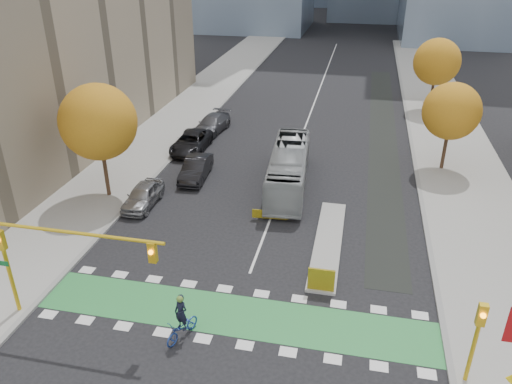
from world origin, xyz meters
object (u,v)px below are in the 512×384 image
at_px(tree_east_near, 452,111).
at_px(parked_car_a, 143,195).
at_px(tree_west, 98,122).
at_px(bus, 289,168).
at_px(tree_east_far, 437,62).
at_px(traffic_signal_east, 477,332).
at_px(parked_car_c, 212,124).
at_px(cyclist, 182,324).
at_px(hazard_board, 321,280).
at_px(parked_car_d, 191,142).
at_px(parked_car_b, 196,169).
at_px(traffic_signal_west, 51,250).

relative_size(tree_east_near, parked_car_a, 1.58).
bearing_deg(tree_west, bus, 18.89).
distance_m(tree_west, tree_east_far, 35.73).
xyz_separation_m(traffic_signal_east, bus, (-10.10, 16.75, -1.22)).
bearing_deg(parked_car_c, cyclist, -68.40).
relative_size(tree_west, traffic_signal_east, 2.01).
xyz_separation_m(bus, parked_car_c, (-9.02, 10.34, -0.72)).
distance_m(hazard_board, parked_car_d, 21.71).
bearing_deg(parked_car_d, tree_west, -108.20).
bearing_deg(parked_car_c, parked_car_a, -83.69).
bearing_deg(parked_car_d, tree_east_near, 0.30).
relative_size(tree_east_near, traffic_signal_east, 1.73).
xyz_separation_m(hazard_board, parked_car_a, (-13.00, 7.06, -0.04)).
height_order(traffic_signal_east, cyclist, traffic_signal_east).
xyz_separation_m(bus, parked_car_a, (-9.40, -4.99, -0.75)).
height_order(tree_west, tree_east_far, tree_west).
distance_m(tree_east_near, tree_east_far, 16.01).
xyz_separation_m(cyclist, parked_car_b, (-4.88, 16.76, 0.00)).
distance_m(tree_east_near, cyclist, 26.78).
bearing_deg(parked_car_b, hazard_board, -51.85).
height_order(traffic_signal_west, cyclist, traffic_signal_west).
xyz_separation_m(tree_west, parked_car_d, (3.00, 9.59, -4.83)).
bearing_deg(traffic_signal_east, parked_car_c, 125.20).
height_order(hazard_board, parked_car_c, parked_car_c).
relative_size(tree_west, tree_east_near, 1.16).
bearing_deg(tree_east_near, bus, -153.61).
height_order(tree_west, parked_car_b, tree_west).
bearing_deg(tree_east_near, cyclist, -121.77).
height_order(tree_east_near, cyclist, tree_east_near).
xyz_separation_m(tree_west, tree_east_near, (24.00, 10.00, -0.75)).
bearing_deg(tree_east_far, cyclist, -110.55).
relative_size(traffic_signal_west, parked_car_d, 1.50).
height_order(tree_east_near, traffic_signal_west, tree_east_near).
xyz_separation_m(bus, parked_car_d, (-9.40, 5.34, -0.72)).
distance_m(bus, parked_car_c, 13.74).
height_order(tree_east_near, bus, tree_east_near).
bearing_deg(cyclist, parked_car_d, 129.01).
distance_m(parked_car_a, parked_car_d, 10.33).
bearing_deg(parked_car_a, traffic_signal_west, -85.22).
distance_m(tree_west, cyclist, 16.76).
relative_size(parked_car_c, parked_car_d, 0.96).
relative_size(tree_east_far, parked_car_a, 1.70).
xyz_separation_m(tree_east_far, traffic_signal_east, (-2.00, -38.51, -2.51)).
bearing_deg(traffic_signal_west, parked_car_b, 86.18).
distance_m(tree_west, traffic_signal_west, 13.25).
relative_size(tree_east_far, parked_car_b, 1.56).
bearing_deg(parked_car_d, bus, -30.43).
xyz_separation_m(cyclist, parked_car_d, (-7.07, 22.09, -0.01)).
bearing_deg(parked_car_a, parked_car_c, 88.15).
relative_size(tree_east_near, parked_car_c, 1.30).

